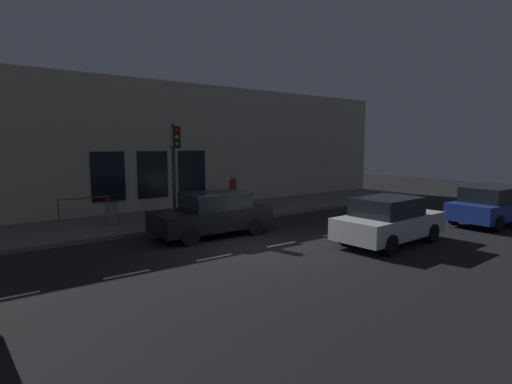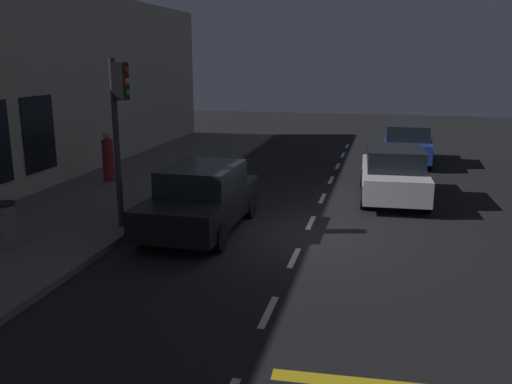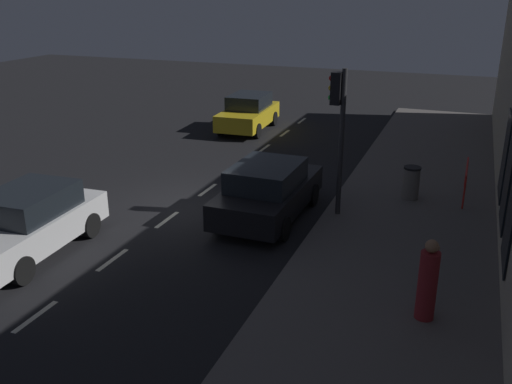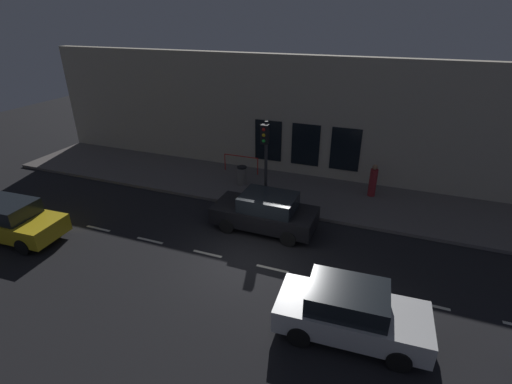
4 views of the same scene
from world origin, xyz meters
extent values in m
plane|color=black|center=(0.00, 0.00, 0.00)|extent=(60.00, 60.00, 0.00)
cube|color=#5B5654|center=(6.25, 0.00, 0.07)|extent=(4.50, 32.00, 0.15)
cube|color=#B2A893|center=(8.80, 0.00, 3.21)|extent=(0.60, 32.00, 6.42)
cube|color=black|center=(8.47, -2.11, 1.88)|extent=(0.04, 1.52, 2.27)
cube|color=black|center=(8.47, 0.00, 1.88)|extent=(0.04, 1.52, 2.27)
cube|color=black|center=(8.47, 2.11, 1.88)|extent=(0.04, 1.52, 2.27)
cube|color=beige|center=(0.00, -14.00, 0.00)|extent=(0.12, 1.20, 0.01)
cube|color=beige|center=(0.00, -11.40, 0.00)|extent=(0.12, 1.20, 0.01)
cube|color=beige|center=(0.00, -8.80, 0.00)|extent=(0.12, 1.20, 0.01)
cube|color=beige|center=(0.00, -6.20, 0.00)|extent=(0.12, 1.20, 0.01)
cube|color=beige|center=(0.00, -3.60, 0.00)|extent=(0.12, 1.20, 0.01)
cube|color=beige|center=(0.00, -1.00, 0.00)|extent=(0.12, 1.20, 0.01)
cube|color=beige|center=(0.00, 1.60, 0.00)|extent=(0.12, 1.20, 0.01)
cube|color=beige|center=(0.00, 4.20, 0.00)|extent=(0.12, 1.20, 0.01)
cube|color=beige|center=(0.00, 6.80, 0.00)|extent=(0.12, 1.20, 0.01)
cylinder|color=#2D2D30|center=(4.37, 0.81, 2.14)|extent=(0.14, 0.14, 3.97)
cube|color=black|center=(4.17, 0.81, 3.60)|extent=(0.26, 0.32, 0.84)
sphere|color=red|center=(4.03, 0.81, 3.85)|extent=(0.15, 0.15, 0.15)
sphere|color=gold|center=(4.03, 0.81, 3.60)|extent=(0.15, 0.15, 0.15)
sphere|color=green|center=(4.03, 0.81, 3.35)|extent=(0.15, 0.15, 0.15)
cube|color=black|center=(2.55, 0.21, 0.63)|extent=(1.94, 4.30, 0.70)
cube|color=black|center=(2.55, 0.04, 1.28)|extent=(1.69, 2.24, 0.60)
cylinder|color=black|center=(1.67, 1.55, 0.32)|extent=(0.23, 0.64, 0.64)
cylinder|color=black|center=(3.45, 1.53, 0.32)|extent=(0.23, 0.64, 0.64)
cylinder|color=black|center=(1.65, -1.10, 0.32)|extent=(0.23, 0.64, 0.64)
cylinder|color=black|center=(3.42, -1.12, 0.32)|extent=(0.23, 0.64, 0.64)
cube|color=#1E389E|center=(-2.65, -10.15, 0.63)|extent=(1.98, 4.02, 0.70)
cube|color=black|center=(-2.64, -9.99, 1.28)|extent=(1.69, 2.11, 0.60)
cylinder|color=black|center=(-1.84, -11.41, 0.32)|extent=(0.24, 0.65, 0.64)
cylinder|color=black|center=(-1.75, -8.96, 0.32)|extent=(0.24, 0.65, 0.64)
cylinder|color=black|center=(-3.46, -8.89, 0.32)|extent=(0.24, 0.65, 0.64)
cube|color=silver|center=(-2.05, -4.00, 0.63)|extent=(2.00, 4.24, 0.70)
cube|color=black|center=(-2.06, -3.83, 1.28)|extent=(1.69, 2.24, 0.60)
cylinder|color=black|center=(-1.15, -5.24, 0.32)|extent=(0.25, 0.65, 0.64)
cylinder|color=black|center=(-2.83, -5.33, 0.32)|extent=(0.25, 0.65, 0.64)
cylinder|color=black|center=(-1.28, -2.67, 0.32)|extent=(0.25, 0.65, 0.64)
cylinder|color=black|center=(-2.95, -2.75, 0.32)|extent=(0.25, 0.65, 0.64)
cylinder|color=maroon|center=(7.12, -3.75, 0.84)|extent=(0.49, 0.49, 1.37)
sphere|color=#936B4C|center=(7.12, -3.75, 1.65)|extent=(0.25, 0.25, 0.25)
cube|color=#936B4C|center=(7.22, -3.80, 1.65)|extent=(0.07, 0.08, 0.07)
cylinder|color=slate|center=(6.11, 2.72, 0.61)|extent=(0.48, 0.48, 0.92)
cylinder|color=black|center=(6.11, 2.72, 1.10)|extent=(0.50, 0.50, 0.06)
cylinder|color=red|center=(7.60, 2.41, 0.62)|extent=(0.05, 0.05, 0.95)
cylinder|color=red|center=(7.60, 4.40, 0.62)|extent=(0.05, 0.05, 0.95)
cylinder|color=red|center=(7.60, 3.40, 1.10)|extent=(0.05, 1.99, 0.05)
camera|label=1|loc=(-9.91, 7.45, 3.31)|focal=27.89mm
camera|label=2|loc=(-1.71, 12.34, 4.10)|focal=38.20mm
camera|label=3|loc=(7.46, -13.56, 6.10)|focal=39.64mm
camera|label=4|loc=(-10.35, -4.30, 8.26)|focal=26.18mm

